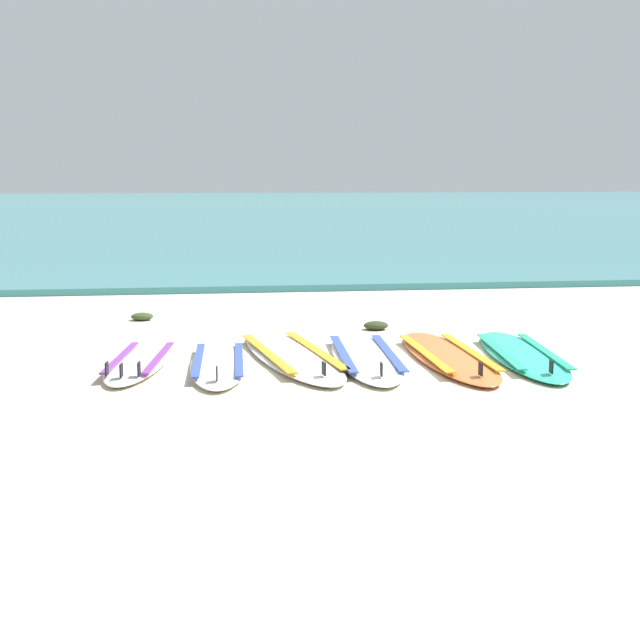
{
  "coord_description": "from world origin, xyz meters",
  "views": [
    {
      "loc": [
        -1.56,
        -7.43,
        1.71
      ],
      "look_at": [
        -0.46,
        1.12,
        0.25
      ],
      "focal_mm": 48.9,
      "sensor_mm": 36.0,
      "label": 1
    }
  ],
  "objects_px": {
    "surfboard_3": "(366,357)",
    "surfboard_5": "(522,354)",
    "surfboard_0": "(140,361)",
    "surfboard_1": "(219,363)",
    "surfboard_2": "(291,355)",
    "surfboard_4": "(448,356)"
  },
  "relations": [
    {
      "from": "surfboard_0",
      "to": "surfboard_4",
      "type": "height_order",
      "value": "same"
    },
    {
      "from": "surfboard_2",
      "to": "surfboard_3",
      "type": "bearing_deg",
      "value": -12.75
    },
    {
      "from": "surfboard_1",
      "to": "surfboard_3",
      "type": "bearing_deg",
      "value": 5.09
    },
    {
      "from": "surfboard_2",
      "to": "surfboard_5",
      "type": "distance_m",
      "value": 2.15
    },
    {
      "from": "surfboard_1",
      "to": "surfboard_3",
      "type": "xyz_separation_m",
      "value": [
        1.35,
        0.12,
        -0.0
      ]
    },
    {
      "from": "surfboard_1",
      "to": "surfboard_4",
      "type": "height_order",
      "value": "same"
    },
    {
      "from": "surfboard_3",
      "to": "surfboard_4",
      "type": "distance_m",
      "value": 0.76
    },
    {
      "from": "surfboard_1",
      "to": "surfboard_5",
      "type": "height_order",
      "value": "same"
    },
    {
      "from": "surfboard_0",
      "to": "surfboard_1",
      "type": "xyz_separation_m",
      "value": [
        0.7,
        -0.17,
        -0.0
      ]
    },
    {
      "from": "surfboard_3",
      "to": "surfboard_5",
      "type": "distance_m",
      "value": 1.46
    },
    {
      "from": "surfboard_3",
      "to": "surfboard_5",
      "type": "bearing_deg",
      "value": -3.71
    },
    {
      "from": "surfboard_4",
      "to": "surfboard_2",
      "type": "bearing_deg",
      "value": 171.29
    },
    {
      "from": "surfboard_1",
      "to": "surfboard_3",
      "type": "relative_size",
      "value": 0.85
    },
    {
      "from": "surfboard_1",
      "to": "surfboard_4",
      "type": "relative_size",
      "value": 0.83
    },
    {
      "from": "surfboard_3",
      "to": "surfboard_4",
      "type": "height_order",
      "value": "same"
    },
    {
      "from": "surfboard_0",
      "to": "surfboard_1",
      "type": "height_order",
      "value": "same"
    },
    {
      "from": "surfboard_1",
      "to": "surfboard_5",
      "type": "distance_m",
      "value": 2.81
    },
    {
      "from": "surfboard_3",
      "to": "surfboard_5",
      "type": "relative_size",
      "value": 1.0
    },
    {
      "from": "surfboard_1",
      "to": "surfboard_5",
      "type": "xyz_separation_m",
      "value": [
        2.81,
        0.03,
        -0.0
      ]
    },
    {
      "from": "surfboard_2",
      "to": "surfboard_4",
      "type": "distance_m",
      "value": 1.45
    },
    {
      "from": "surfboard_0",
      "to": "surfboard_2",
      "type": "distance_m",
      "value": 1.38
    },
    {
      "from": "surfboard_1",
      "to": "surfboard_3",
      "type": "distance_m",
      "value": 1.36
    }
  ]
}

